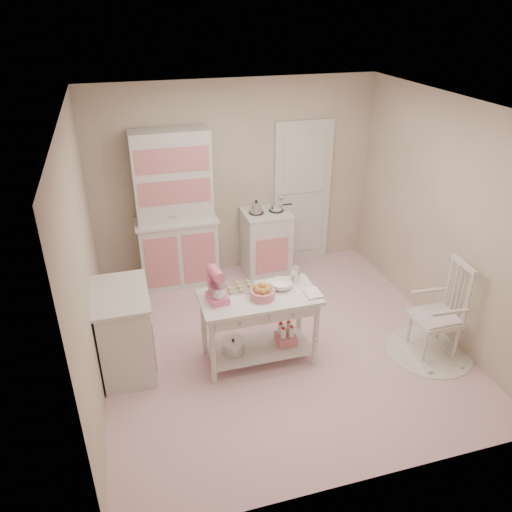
{
  "coord_description": "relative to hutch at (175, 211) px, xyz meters",
  "views": [
    {
      "loc": [
        -1.49,
        -4.29,
        3.47
      ],
      "look_at": [
        -0.18,
        0.3,
        0.98
      ],
      "focal_mm": 35.0,
      "sensor_mm": 36.0,
      "label": 1
    }
  ],
  "objects": [
    {
      "name": "hutch",
      "position": [
        0.0,
        0.0,
        0.0
      ],
      "size": [
        1.06,
        0.5,
        2.08
      ],
      "primitive_type": "cube",
      "color": "silver",
      "rests_on": "ground"
    },
    {
      "name": "base_cabinet",
      "position": [
        -0.77,
        -1.62,
        -0.58
      ],
      "size": [
        0.54,
        0.84,
        0.92
      ],
      "primitive_type": "cube",
      "color": "silver",
      "rests_on": "ground"
    },
    {
      "name": "rocking_chair",
      "position": [
        2.4,
        -2.27,
        -0.49
      ],
      "size": [
        0.53,
        0.75,
        1.1
      ],
      "primitive_type": "cube",
      "rotation": [
        0.0,
        0.0,
        -0.07
      ],
      "color": "silver",
      "rests_on": "ground"
    },
    {
      "name": "bread_basket",
      "position": [
        0.59,
        -1.91,
        -0.19
      ],
      "size": [
        0.25,
        0.25,
        0.09
      ],
      "primitive_type": "cylinder",
      "color": "#D27982",
      "rests_on": "work_table"
    },
    {
      "name": "cookie_tray",
      "position": [
        0.42,
        -1.68,
        -0.23
      ],
      "size": [
        0.34,
        0.24,
        0.02
      ],
      "primitive_type": "cube",
      "color": "silver",
      "rests_on": "work_table"
    },
    {
      "name": "stove",
      "position": [
        1.2,
        -0.05,
        -0.58
      ],
      "size": [
        0.62,
        0.57,
        0.92
      ],
      "primitive_type": "cube",
      "color": "silver",
      "rests_on": "ground"
    },
    {
      "name": "door",
      "position": [
        1.81,
        0.21,
        -0.02
      ],
      "size": [
        0.82,
        0.05,
        2.04
      ],
      "primitive_type": "cube",
      "color": "silver",
      "rests_on": "ground"
    },
    {
      "name": "room_shell",
      "position": [
        0.86,
        -1.66,
        0.61
      ],
      "size": [
        3.84,
        3.84,
        2.62
      ],
      "color": "#D08296",
      "rests_on": "ground"
    },
    {
      "name": "mixing_bowl",
      "position": [
        0.83,
        -1.78,
        -0.2
      ],
      "size": [
        0.24,
        0.24,
        0.07
      ],
      "primitive_type": "imported",
      "color": "white",
      "rests_on": "work_table"
    },
    {
      "name": "recipe_book",
      "position": [
        1.02,
        -1.98,
        -0.23
      ],
      "size": [
        0.16,
        0.22,
        0.02
      ],
      "primitive_type": "imported",
      "rotation": [
        0.0,
        0.0,
        0.02
      ],
      "color": "white",
      "rests_on": "work_table"
    },
    {
      "name": "metal_pitcher",
      "position": [
        1.01,
        -1.7,
        -0.16
      ],
      "size": [
        0.1,
        0.1,
        0.17
      ],
      "primitive_type": "cylinder",
      "color": "silver",
      "rests_on": "work_table"
    },
    {
      "name": "work_table",
      "position": [
        0.57,
        -1.86,
        -0.64
      ],
      "size": [
        1.2,
        0.6,
        0.8
      ],
      "primitive_type": "cube",
      "color": "silver",
      "rests_on": "ground"
    },
    {
      "name": "stand_mixer",
      "position": [
        0.15,
        -1.84,
        -0.07
      ],
      "size": [
        0.24,
        0.31,
        0.34
      ],
      "primitive_type": "cube",
      "rotation": [
        0.0,
        0.0,
        0.14
      ],
      "color": "#EA628C",
      "rests_on": "work_table"
    },
    {
      "name": "lace_rug",
      "position": [
        2.4,
        -2.27,
        -1.03
      ],
      "size": [
        0.92,
        0.92,
        0.01
      ],
      "primitive_type": "cylinder",
      "color": "white",
      "rests_on": "ground"
    }
  ]
}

